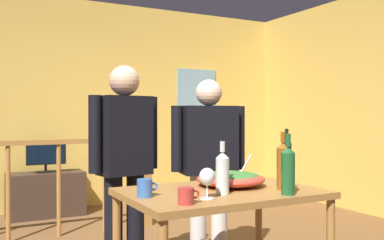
{
  "coord_description": "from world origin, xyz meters",
  "views": [
    {
      "loc": [
        -1.6,
        -3.1,
        1.23
      ],
      "look_at": [
        -0.21,
        -0.48,
        1.2
      ],
      "focal_mm": 40.7,
      "sensor_mm": 36.0,
      "label": 1
    }
  ],
  "objects_px": {
    "wine_bottle_green": "(288,169)",
    "mug_red": "(186,196)",
    "tv_console": "(46,194)",
    "person_standing_right": "(209,157)",
    "person_standing_left": "(124,157)",
    "stair_railing": "(56,174)",
    "salad_bowl": "(231,178)",
    "wine_bottle_dark": "(287,161)",
    "mug_blue": "(145,188)",
    "framed_picture": "(196,91)",
    "wine_glass": "(207,178)",
    "wine_bottle_clear": "(222,172)",
    "flat_screen_tv": "(46,154)",
    "serving_table": "(221,204)",
    "wine_bottle_amber": "(283,165)"
  },
  "relations": [
    {
      "from": "flat_screen_tv",
      "to": "stair_railing",
      "type": "bearing_deg",
      "value": -93.84
    },
    {
      "from": "flat_screen_tv",
      "to": "mug_blue",
      "type": "xyz_separation_m",
      "value": [
        -0.0,
        -3.23,
        0.07
      ]
    },
    {
      "from": "wine_bottle_dark",
      "to": "mug_blue",
      "type": "relative_size",
      "value": 3.02
    },
    {
      "from": "mug_red",
      "to": "person_standing_right",
      "type": "bearing_deg",
      "value": 54.82
    },
    {
      "from": "tv_console",
      "to": "mug_blue",
      "type": "relative_size",
      "value": 7.44
    },
    {
      "from": "tv_console",
      "to": "flat_screen_tv",
      "type": "xyz_separation_m",
      "value": [
        -0.0,
        -0.03,
        0.49
      ]
    },
    {
      "from": "person_standing_right",
      "to": "tv_console",
      "type": "bearing_deg",
      "value": -61.44
    },
    {
      "from": "wine_glass",
      "to": "wine_bottle_clear",
      "type": "height_order",
      "value": "wine_bottle_clear"
    },
    {
      "from": "salad_bowl",
      "to": "wine_glass",
      "type": "bearing_deg",
      "value": -139.12
    },
    {
      "from": "wine_bottle_green",
      "to": "wine_bottle_dark",
      "type": "bearing_deg",
      "value": 51.22
    },
    {
      "from": "framed_picture",
      "to": "wine_bottle_dark",
      "type": "bearing_deg",
      "value": -109.52
    },
    {
      "from": "wine_bottle_dark",
      "to": "framed_picture",
      "type": "bearing_deg",
      "value": 70.48
    },
    {
      "from": "flat_screen_tv",
      "to": "person_standing_left",
      "type": "bearing_deg",
      "value": -86.67
    },
    {
      "from": "stair_railing",
      "to": "flat_screen_tv",
      "type": "distance_m",
      "value": 0.96
    },
    {
      "from": "salad_bowl",
      "to": "wine_bottle_amber",
      "type": "height_order",
      "value": "wine_bottle_amber"
    },
    {
      "from": "framed_picture",
      "to": "person_standing_left",
      "type": "relative_size",
      "value": 0.41
    },
    {
      "from": "stair_railing",
      "to": "wine_bottle_amber",
      "type": "relative_size",
      "value": 8.34
    },
    {
      "from": "wine_bottle_dark",
      "to": "serving_table",
      "type": "bearing_deg",
      "value": 176.38
    },
    {
      "from": "person_standing_left",
      "to": "tv_console",
      "type": "bearing_deg",
      "value": -96.53
    },
    {
      "from": "stair_railing",
      "to": "tv_console",
      "type": "bearing_deg",
      "value": 86.28
    },
    {
      "from": "framed_picture",
      "to": "flat_screen_tv",
      "type": "xyz_separation_m",
      "value": [
        -2.25,
        -0.32,
        -0.84
      ]
    },
    {
      "from": "tv_console",
      "to": "mug_red",
      "type": "height_order",
      "value": "mug_red"
    },
    {
      "from": "wine_bottle_green",
      "to": "person_standing_left",
      "type": "xyz_separation_m",
      "value": [
        -0.6,
        1.08,
        0.01
      ]
    },
    {
      "from": "serving_table",
      "to": "tv_console",
      "type": "bearing_deg",
      "value": 98.65
    },
    {
      "from": "wine_bottle_amber",
      "to": "mug_red",
      "type": "relative_size",
      "value": 2.96
    },
    {
      "from": "framed_picture",
      "to": "salad_bowl",
      "type": "bearing_deg",
      "value": -115.15
    },
    {
      "from": "wine_bottle_green",
      "to": "person_standing_right",
      "type": "bearing_deg",
      "value": 84.67
    },
    {
      "from": "stair_railing",
      "to": "wine_glass",
      "type": "distance_m",
      "value": 2.52
    },
    {
      "from": "wine_bottle_dark",
      "to": "mug_blue",
      "type": "xyz_separation_m",
      "value": [
        -0.98,
        0.03,
        -0.11
      ]
    },
    {
      "from": "stair_railing",
      "to": "mug_blue",
      "type": "distance_m",
      "value": 2.29
    },
    {
      "from": "framed_picture",
      "to": "mug_red",
      "type": "bearing_deg",
      "value": -119.09
    },
    {
      "from": "framed_picture",
      "to": "mug_blue",
      "type": "relative_size",
      "value": 5.36
    },
    {
      "from": "tv_console",
      "to": "framed_picture",
      "type": "bearing_deg",
      "value": 7.35
    },
    {
      "from": "tv_console",
      "to": "person_standing_right",
      "type": "xyz_separation_m",
      "value": [
        0.85,
        -2.5,
        0.63
      ]
    },
    {
      "from": "wine_bottle_clear",
      "to": "wine_bottle_amber",
      "type": "height_order",
      "value": "wine_bottle_amber"
    },
    {
      "from": "person_standing_right",
      "to": "wine_bottle_amber",
      "type": "bearing_deg",
      "value": 99.0
    },
    {
      "from": "wine_bottle_green",
      "to": "person_standing_left",
      "type": "distance_m",
      "value": 1.24
    },
    {
      "from": "stair_railing",
      "to": "wine_bottle_dark",
      "type": "distance_m",
      "value": 2.55
    },
    {
      "from": "wine_glass",
      "to": "wine_bottle_clear",
      "type": "bearing_deg",
      "value": 27.88
    },
    {
      "from": "wine_bottle_dark",
      "to": "wine_bottle_amber",
      "type": "xyz_separation_m",
      "value": [
        -0.14,
        -0.14,
        -0.01
      ]
    },
    {
      "from": "framed_picture",
      "to": "person_standing_left",
      "type": "xyz_separation_m",
      "value": [
        -2.1,
        -2.79,
        -0.67
      ]
    },
    {
      "from": "flat_screen_tv",
      "to": "wine_bottle_dark",
      "type": "distance_m",
      "value": 3.41
    },
    {
      "from": "stair_railing",
      "to": "wine_glass",
      "type": "xyz_separation_m",
      "value": [
        0.34,
        -2.49,
        0.26
      ]
    },
    {
      "from": "serving_table",
      "to": "framed_picture",
      "type": "bearing_deg",
      "value": 63.76
    },
    {
      "from": "flat_screen_tv",
      "to": "salad_bowl",
      "type": "distance_m",
      "value": 3.2
    },
    {
      "from": "stair_railing",
      "to": "salad_bowl",
      "type": "bearing_deg",
      "value": -72.6
    },
    {
      "from": "tv_console",
      "to": "wine_bottle_dark",
      "type": "distance_m",
      "value": 3.5
    },
    {
      "from": "wine_bottle_green",
      "to": "mug_red",
      "type": "relative_size",
      "value": 2.92
    },
    {
      "from": "framed_picture",
      "to": "wine_bottle_green",
      "type": "bearing_deg",
      "value": -111.18
    },
    {
      "from": "salad_bowl",
      "to": "wine_glass",
      "type": "relative_size",
      "value": 2.59
    }
  ]
}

